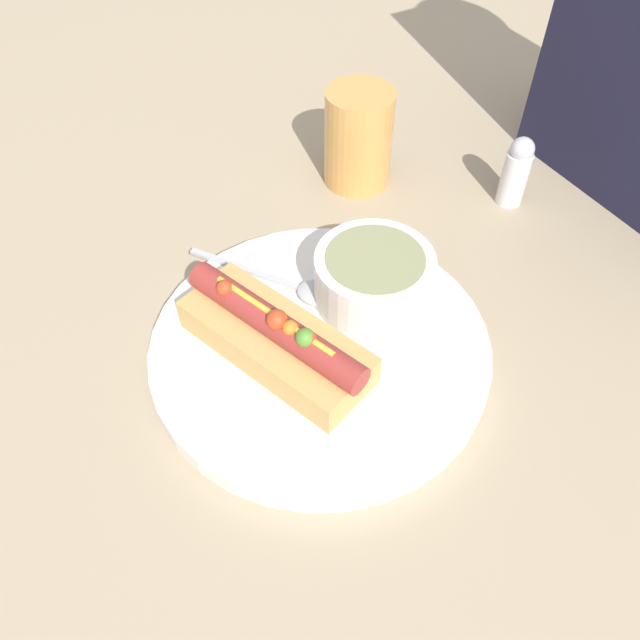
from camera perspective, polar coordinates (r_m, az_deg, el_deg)
The scene contains 7 objects.
ground_plane at distance 0.54m, azimuth 0.00°, elevation -3.16°, with size 4.00×4.00×0.00m, color tan.
dinner_plate at distance 0.53m, azimuth 0.00°, elevation -2.54°, with size 0.29×0.29×0.02m.
hot_dog at distance 0.50m, azimuth -4.08°, elevation -1.55°, with size 0.18×0.12×0.06m.
soup_bowl at distance 0.54m, azimuth 4.94°, elevation 4.03°, with size 0.10×0.10×0.05m.
spoon at distance 0.56m, azimuth -1.53°, elevation 2.91°, with size 0.14×0.10×0.01m.
drinking_glass at distance 0.69m, azimuth 3.53°, elevation 16.26°, with size 0.07×0.07×0.10m.
salt_shaker at distance 0.69m, azimuth 17.49°, elevation 12.84°, with size 0.03×0.03×0.08m.
Camera 1 is at (0.29, -0.16, 0.43)m, focal length 35.00 mm.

